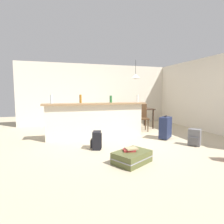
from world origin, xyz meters
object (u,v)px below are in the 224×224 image
Objects in this scene: dining_chair_far_side at (133,113)px; backpack_grey at (194,138)px; dining_chair_near_partition at (142,116)px; dining_table at (137,111)px; bottle_amber at (81,99)px; backpack_black at (96,141)px; book_stack at (130,149)px; bottle_white at (138,99)px; suitcase_upright_navy at (165,127)px; pendant_lamp at (136,76)px; bottle_green at (111,99)px; bottle_clear at (51,99)px; suitcase_flat_olive at (132,157)px.

backpack_grey is at bearing -84.43° from dining_chair_far_side.
dining_chair_near_partition is at bearing -96.30° from dining_chair_far_side.
dining_table is 0.61m from dining_chair_far_side.
backpack_grey is at bearing -30.81° from bottle_amber.
book_stack is at bearing -67.06° from backpack_black.
book_stack is (0.64, -2.12, -0.90)m from bottle_amber.
bottle_white is (1.73, -0.08, -0.01)m from bottle_amber.
dining_table is 1.78m from suitcase_upright_navy.
pendant_lamp is (-0.15, -0.57, 1.41)m from dining_chair_far_side.
bottle_white is 0.53× the size of backpack_black.
bottle_green reaches higher than dining_chair_far_side.
bottle_amber reaches higher than dining_table.
bottle_amber is 0.34× the size of pendant_lamp.
pendant_lamp is 3.87m from book_stack.
bottle_clear is 0.58× the size of backpack_black.
dining_chair_near_partition is 2.58m from backpack_black.
bottle_amber reaches higher than dining_chair_far_side.
bottle_green is at bearing -1.19° from bottle_clear.
dining_table is at bearing 85.05° from dining_chair_near_partition.
backpack_black is at bearing -79.30° from bottle_amber.
book_stack is at bearing 132.37° from suitcase_flat_olive.
backpack_black is (-1.52, -1.02, -0.94)m from bottle_white.
backpack_grey is (0.88, -1.47, -0.94)m from bottle_white.
dining_chair_far_side is (2.30, 1.60, -0.63)m from bottle_amber.
dining_chair_near_partition is 2.21× the size of backpack_black.
dining_chair_far_side is 4.08m from book_stack.
backpack_black is (-0.46, 1.05, 0.09)m from suitcase_flat_olive.
dining_chair_near_partition is 1.05× the size of suitcase_flat_olive.
bottle_green is 0.23× the size of suitcase_flat_olive.
bottle_white reaches higher than dining_chair_near_partition.
bottle_white is 1.43m from pendant_lamp.
suitcase_flat_olive is 3.24× the size of book_stack.
bottle_white is 0.33× the size of pendant_lamp.
suitcase_upright_navy is at bearing -17.73° from bottle_amber.
bottle_clear reaches higher than book_stack.
dining_chair_far_side is at bearing 75.50° from pendant_lamp.
bottle_amber is 0.35× the size of suitcase_upright_navy.
book_stack is at bearing -140.39° from suitcase_upright_navy.
pendant_lamp is at bearing 93.27° from dining_chair_near_partition.
book_stack is (1.42, -2.11, -0.90)m from bottle_clear.
pendant_lamp is 3.95m from suitcase_flat_olive.
bottle_white reaches higher than dining_table.
bottle_amber reaches higher than backpack_grey.
bottle_white reaches higher than suitcase_upright_navy.
suitcase_flat_olive is (-1.63, -3.75, -0.41)m from dining_chair_far_side.
backpack_grey is at bearing 16.95° from suitcase_flat_olive.
backpack_grey is 1.53× the size of book_stack.
bottle_amber is 0.27× the size of suitcase_flat_olive.
bottle_green is 0.76× the size of book_stack.
dining_chair_near_partition is 1.28m from suitcase_upright_navy.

